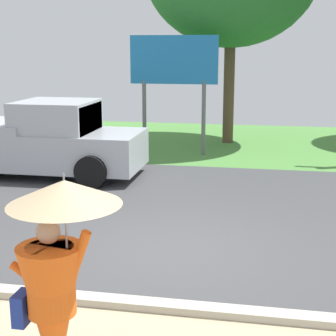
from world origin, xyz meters
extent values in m
cube|color=#424244|center=(0.00, 2.00, -0.05)|extent=(40.00, 8.00, 0.10)
cube|color=#508A3E|center=(0.00, 10.00, -0.05)|extent=(40.00, 8.00, 0.10)
cube|color=#B2AD9E|center=(0.00, -2.00, 0.05)|extent=(40.00, 0.24, 0.10)
cone|color=#E55B19|center=(-0.39, -3.71, 0.73)|extent=(0.60, 0.60, 1.45)
cylinder|color=#E55B19|center=(-0.39, -3.71, 1.12)|extent=(0.44, 0.44, 0.65)
sphere|color=tan|center=(-0.39, -3.71, 1.59)|extent=(0.22, 0.22, 0.22)
cylinder|color=#E55B19|center=(-0.11, -3.71, 1.40)|extent=(0.24, 0.09, 0.45)
cylinder|color=#E55B19|center=(-0.65, -3.69, 1.16)|extent=(0.29, 0.08, 0.24)
cylinder|color=gray|center=(-0.22, -3.71, 1.62)|extent=(0.02, 0.02, 0.75)
cone|color=#D1B284|center=(-0.22, -3.71, 1.96)|extent=(1.01, 1.01, 0.22)
cylinder|color=gray|center=(-0.22, -3.71, 2.08)|extent=(0.02, 0.02, 0.10)
cube|color=beige|center=(-0.69, -3.66, 1.25)|extent=(0.02, 0.11, 0.16)
cube|color=navy|center=(-0.66, -3.76, 0.85)|extent=(0.12, 0.24, 0.30)
cube|color=#ADB2BA|center=(-4.13, 4.35, 0.68)|extent=(5.20, 2.00, 0.90)
cube|color=#ADB2BA|center=(-3.63, 4.35, 1.43)|extent=(1.80, 1.84, 0.90)
cube|color=#2D3842|center=(-2.78, 4.35, 1.43)|extent=(0.10, 1.70, 0.77)
cylinder|color=black|center=(-2.43, 5.35, 0.38)|extent=(0.76, 0.28, 0.76)
cylinder|color=black|center=(-2.43, 3.35, 0.38)|extent=(0.76, 0.28, 0.76)
cylinder|color=slate|center=(-2.16, 7.58, 1.10)|extent=(0.12, 0.12, 2.20)
cylinder|color=slate|center=(-0.36, 7.58, 1.10)|extent=(0.12, 0.12, 2.20)
cube|color=#1E72B2|center=(-1.26, 7.58, 2.80)|extent=(2.60, 0.10, 1.40)
cylinder|color=brown|center=(0.21, 9.86, 1.95)|extent=(0.36, 0.36, 3.91)
camera|label=1|loc=(1.47, -7.84, 3.19)|focal=56.24mm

